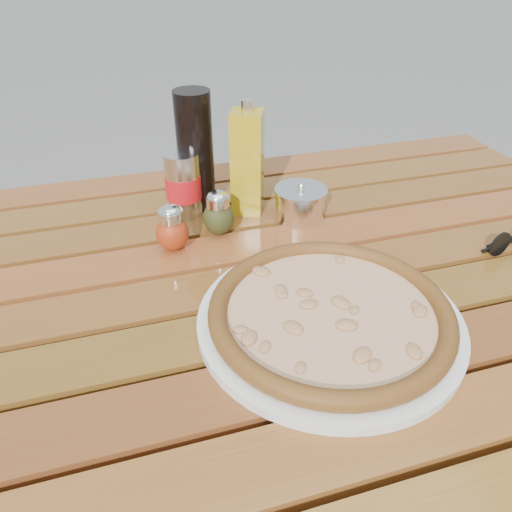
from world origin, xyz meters
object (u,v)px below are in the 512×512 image
object	(u,v)px
pizza	(330,312)
soda_can	(183,184)
table	(260,316)
oregano_shaker	(218,214)
parmesan_tin	(300,203)
pepper_shaker	(172,229)
sunglasses	(511,240)
plate	(329,321)
olive_oil_cruet	(247,163)
dark_bottle	(195,151)

from	to	relation	value
pizza	soda_can	xyz separation A→B (m)	(-0.13, 0.37, 0.04)
table	oregano_shaker	size ratio (longest dim) A/B	17.07
oregano_shaker	parmesan_tin	bearing A→B (deg)	3.34
pepper_shaker	parmesan_tin	bearing A→B (deg)	8.70
pepper_shaker	oregano_shaker	bearing A→B (deg)	18.07
pepper_shaker	sunglasses	size ratio (longest dim) A/B	0.74
soda_can	sunglasses	size ratio (longest dim) A/B	1.09
table	sunglasses	xyz separation A→B (m)	(0.43, -0.04, 0.09)
plate	parmesan_tin	world-z (taller)	parmesan_tin
table	plate	distance (m)	0.16
parmesan_tin	olive_oil_cruet	bearing A→B (deg)	145.70
table	parmesan_tin	bearing A→B (deg)	51.84
plate	sunglasses	size ratio (longest dim) A/B	3.27
plate	pepper_shaker	bearing A→B (deg)	124.38
plate	olive_oil_cruet	xyz separation A→B (m)	(-0.02, 0.35, 0.09)
parmesan_tin	pepper_shaker	bearing A→B (deg)	-171.30
parmesan_tin	sunglasses	distance (m)	0.36
soda_can	olive_oil_cruet	world-z (taller)	olive_oil_cruet
table	dark_bottle	world-z (taller)	dark_bottle
plate	sunglasses	distance (m)	0.38
soda_can	sunglasses	world-z (taller)	soda_can
pizza	sunglasses	xyz separation A→B (m)	(0.37, 0.09, -0.01)
table	plate	world-z (taller)	plate
pepper_shaker	parmesan_tin	world-z (taller)	pepper_shaker
table	pizza	size ratio (longest dim) A/B	3.03
dark_bottle	olive_oil_cruet	xyz separation A→B (m)	(0.09, -0.05, -0.01)
olive_oil_cruet	dark_bottle	bearing A→B (deg)	151.20
pizza	sunglasses	bearing A→B (deg)	13.81
oregano_shaker	sunglasses	bearing A→B (deg)	-22.46
sunglasses	plate	bearing A→B (deg)	-177.65
plate	oregano_shaker	size ratio (longest dim) A/B	4.39
plate	parmesan_tin	distance (m)	0.30
pizza	pepper_shaker	bearing A→B (deg)	124.38
plate	dark_bottle	world-z (taller)	dark_bottle
dark_bottle	olive_oil_cruet	world-z (taller)	dark_bottle
parmesan_tin	pizza	bearing A→B (deg)	-103.11
plate	pizza	bearing A→B (deg)	0.00
table	oregano_shaker	distance (m)	0.19
pizza	parmesan_tin	bearing A→B (deg)	76.89
pepper_shaker	table	bearing A→B (deg)	-48.00
plate	oregano_shaker	bearing A→B (deg)	107.43
pizza	soda_can	world-z (taller)	soda_can
table	olive_oil_cruet	size ratio (longest dim) A/B	6.67
oregano_shaker	parmesan_tin	distance (m)	0.16
table	parmesan_tin	distance (m)	0.23
soda_can	parmesan_tin	distance (m)	0.22
dark_bottle	soda_can	size ratio (longest dim) A/B	1.83
pizza	sunglasses	distance (m)	0.38
olive_oil_cruet	sunglasses	bearing A→B (deg)	-33.49
pizza	dark_bottle	world-z (taller)	dark_bottle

